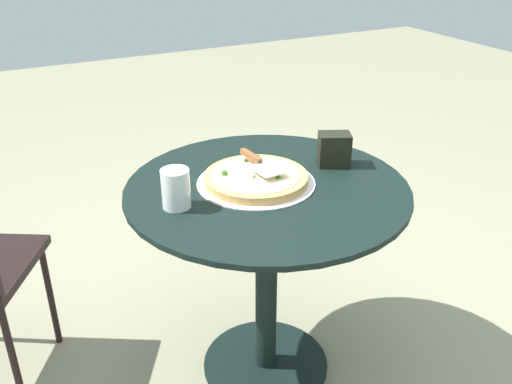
{
  "coord_description": "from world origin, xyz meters",
  "views": [
    {
      "loc": [
        0.76,
        1.4,
        1.53
      ],
      "look_at": [
        0.02,
        -0.03,
        0.72
      ],
      "focal_mm": 39.65,
      "sensor_mm": 36.0,
      "label": 1
    }
  ],
  "objects_px": {
    "pizza_server": "(258,162)",
    "drinking_cup": "(176,189)",
    "napkin_dispenser": "(334,149)",
    "patio_table": "(267,240)",
    "pizza_on_tray": "(256,179)"
  },
  "relations": [
    {
      "from": "pizza_server",
      "to": "drinking_cup",
      "type": "relative_size",
      "value": 1.82
    },
    {
      "from": "napkin_dispenser",
      "to": "drinking_cup",
      "type": "bearing_deg",
      "value": 29.09
    },
    {
      "from": "patio_table",
      "to": "drinking_cup",
      "type": "distance_m",
      "value": 0.4
    },
    {
      "from": "patio_table",
      "to": "drinking_cup",
      "type": "height_order",
      "value": "drinking_cup"
    },
    {
      "from": "patio_table",
      "to": "pizza_on_tray",
      "type": "relative_size",
      "value": 2.38
    },
    {
      "from": "pizza_on_tray",
      "to": "drinking_cup",
      "type": "height_order",
      "value": "drinking_cup"
    },
    {
      "from": "pizza_server",
      "to": "drinking_cup",
      "type": "height_order",
      "value": "drinking_cup"
    },
    {
      "from": "patio_table",
      "to": "napkin_dispenser",
      "type": "height_order",
      "value": "napkin_dispenser"
    },
    {
      "from": "drinking_cup",
      "to": "napkin_dispenser",
      "type": "xyz_separation_m",
      "value": [
        -0.58,
        -0.04,
        -0.0
      ]
    },
    {
      "from": "pizza_server",
      "to": "napkin_dispenser",
      "type": "xyz_separation_m",
      "value": [
        -0.28,
        0.02,
        0.0
      ]
    },
    {
      "from": "patio_table",
      "to": "pizza_on_tray",
      "type": "distance_m",
      "value": 0.22
    },
    {
      "from": "patio_table",
      "to": "napkin_dispenser",
      "type": "relative_size",
      "value": 8.04
    },
    {
      "from": "pizza_on_tray",
      "to": "napkin_dispenser",
      "type": "height_order",
      "value": "napkin_dispenser"
    },
    {
      "from": "drinking_cup",
      "to": "napkin_dispenser",
      "type": "distance_m",
      "value": 0.58
    },
    {
      "from": "patio_table",
      "to": "pizza_server",
      "type": "relative_size",
      "value": 4.21
    }
  ]
}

